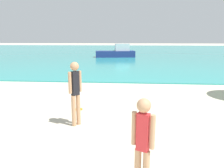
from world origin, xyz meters
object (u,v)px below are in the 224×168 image
(person_standing, at_px, (75,90))
(person_distant, at_px, (143,142))
(boat_far, at_px, (117,53))
(frisbee, at_px, (79,109))

(person_standing, height_order, person_distant, person_standing)
(boat_far, bearing_deg, person_standing, 81.02)
(person_standing, bearing_deg, person_distant, 74.08)
(person_standing, xyz_separation_m, frisbee, (-0.24, 1.28, -0.97))
(frisbee, distance_m, boat_far, 19.80)
(person_distant, bearing_deg, person_standing, 146.45)
(boat_far, bearing_deg, person_distant, 84.91)
(frisbee, height_order, boat_far, boat_far)
(person_standing, xyz_separation_m, person_distant, (1.63, -2.58, -0.12))
(frisbee, relative_size, person_distant, 0.16)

